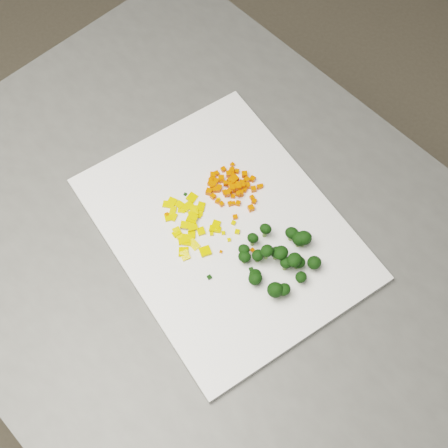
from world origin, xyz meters
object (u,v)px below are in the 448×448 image
at_px(broccoli_pile, 280,258).
at_px(carrot_pile, 235,185).
at_px(cutting_board, 224,229).
at_px(counter_block, 230,350).
at_px(pepper_pile, 187,224).

bearing_deg(broccoli_pile, carrot_pile, 142.82).
distance_m(cutting_board, broccoli_pile, 0.11).
bearing_deg(carrot_pile, counter_block, -65.23).
relative_size(counter_block, broccoli_pile, 9.70).
bearing_deg(broccoli_pile, cutting_board, 168.61).
bearing_deg(carrot_pile, pepper_pile, -111.69).
distance_m(carrot_pile, pepper_pile, 0.10).
xyz_separation_m(counter_block, pepper_pile, (-0.09, 0.03, 0.47)).
xyz_separation_m(carrot_pile, pepper_pile, (-0.04, -0.09, -0.01)).
xyz_separation_m(counter_block, carrot_pile, (-0.05, 0.12, 0.47)).
xyz_separation_m(cutting_board, carrot_pile, (-0.01, 0.07, 0.02)).
relative_size(cutting_board, pepper_pile, 3.88).
relative_size(carrot_pile, broccoli_pile, 0.83).
bearing_deg(cutting_board, carrot_pile, 102.45).
distance_m(carrot_pile, broccoli_pile, 0.15).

